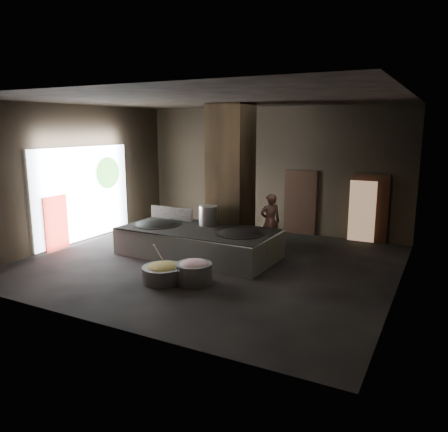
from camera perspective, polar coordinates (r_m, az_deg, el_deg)
The scene contains 28 objects.
floor at distance 12.58m, azimuth -1.83°, elevation -6.22°, with size 10.00×9.00×0.10m, color black.
ceiling at distance 12.00m, azimuth -1.98°, elevation 15.19°, with size 10.00×9.00×0.10m, color black.
back_wall at distance 16.16m, azimuth 6.11°, elevation 6.04°, with size 10.00×0.10×4.50m, color black.
front_wall at distance 8.47m, azimuth -17.25°, elevation 0.55°, with size 10.00×0.10×4.50m, color black.
left_wall at distance 15.20m, azimuth -18.78°, elevation 5.14°, with size 0.10×9.00×4.50m, color black.
right_wall at distance 10.56m, azimuth 22.70°, elevation 2.28°, with size 0.10×9.00×4.50m, color black.
pillar at distance 13.88m, azimuth 0.90°, elevation 5.20°, with size 1.20×1.20×4.50m, color black.
hearth_platform at distance 13.06m, azimuth -3.42°, elevation -3.47°, with size 4.66×2.23×0.81m, color silver.
platform_cap at distance 12.96m, azimuth -3.44°, elevation -1.72°, with size 4.56×2.19×0.03m, color black.
wok_left at distance 13.72m, azimuth -8.74°, elevation -1.37°, with size 1.47×1.47×0.41m, color black.
wok_left_rim at distance 13.71m, azimuth -8.75°, elevation -1.08°, with size 1.50×1.50×0.05m, color black.
wok_right at distance 12.39m, azimuth 2.04°, elevation -2.64°, with size 1.37×1.37×0.38m, color black.
wok_right_rim at distance 12.38m, azimuth 2.05°, elevation -2.32°, with size 1.40×1.40×0.05m, color black.
stock_pot at distance 13.33m, azimuth -2.06°, elevation 0.05°, with size 0.57×0.57×0.61m, color #ABADB3.
splash_guard at distance 14.30m, azimuth -6.89°, elevation 0.36°, with size 1.62×0.06×0.41m, color black.
cook at distance 13.69m, azimuth 6.04°, elevation -0.75°, with size 0.65×0.42×1.77m, color brown.
veg_basin at distance 11.08m, azimuth -7.94°, elevation -7.50°, with size 1.05×1.05×0.39m, color slate.
veg_fill at distance 11.03m, azimuth -7.96°, elevation -6.73°, with size 0.86×0.86×0.26m, color #879F4D.
ladle at distance 11.17m, azimuth -8.17°, elevation -5.42°, with size 0.03×0.03×0.83m, color #ABADB3.
meat_basin at distance 10.88m, azimuth -3.96°, elevation -7.46°, with size 0.90×0.90×0.50m, color slate.
meat_fill at distance 10.82m, azimuth -3.97°, elevation -6.45°, with size 0.75×0.75×0.29m, color #C3757C.
doorway_near at distance 15.82m, azimuth 9.93°, elevation 1.61°, with size 1.18×0.08×2.38m, color black.
doorway_near_glow at distance 15.94m, azimuth 10.34°, elevation 1.48°, with size 0.77×0.04×1.83m, color #8C6647.
doorway_far at distance 15.28m, azimuth 18.52°, elevation 0.83°, with size 1.18×0.08×2.38m, color black.
doorway_far_glow at distance 15.11m, azimuth 17.58°, elevation 0.58°, with size 0.86×0.04×2.03m, color #8C6647.
left_opening at distance 15.34m, azimuth -17.83°, elevation 2.81°, with size 0.04×4.20×3.10m, color white.
pavilion_sliver at distance 14.55m, azimuth -21.08°, elevation -0.87°, with size 0.05×0.90×1.70m, color maroon.
tree_silhouette at distance 15.98m, azimuth -14.91°, elevation 5.48°, with size 0.28×1.10×1.10m, color #194714.
Camera 1 is at (5.91, -10.42, 3.80)m, focal length 35.00 mm.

